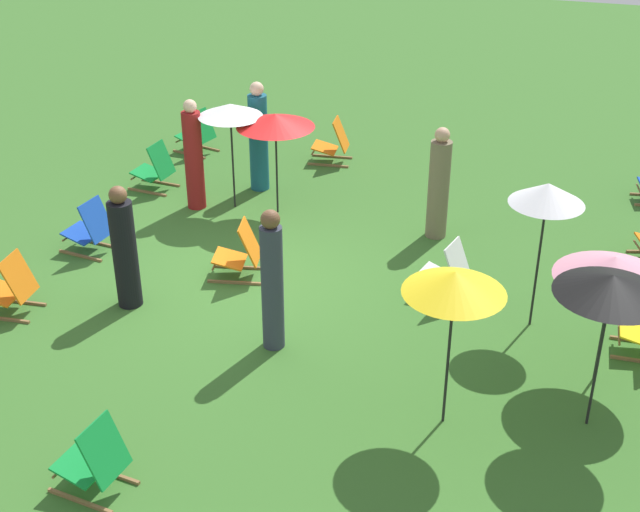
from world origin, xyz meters
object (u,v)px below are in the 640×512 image
object	(u,v)px
person_2	(439,186)
person_3	(272,282)
umbrella_3	(547,194)
person_1	(194,157)
umbrella_0	(455,283)
person_4	(125,250)
umbrella_1	(275,121)
umbrella_5	(614,268)
deckchair_3	(94,461)
deckchair_0	(155,169)
deckchair_10	(240,253)
umbrella_4	(612,285)
person_0	(258,139)
deckchair_8	(333,143)
deckchair_2	(90,229)
umbrella_2	(230,110)
deckchair_11	(11,288)
deckchair_12	(447,273)
deckchair_4	(197,134)

from	to	relation	value
person_2	person_3	distance (m)	3.81
umbrella_3	person_1	bearing A→B (deg)	-109.14
umbrella_0	person_4	bearing A→B (deg)	-104.31
umbrella_1	person_1	world-z (taller)	person_1
person_3	umbrella_5	bearing A→B (deg)	17.15
umbrella_0	umbrella_5	size ratio (longest dim) A/B	1.15
deckchair_3	deckchair_0	bearing A→B (deg)	-150.48
deckchair_3	umbrella_5	xyz separation A→B (m)	(-3.36, 4.57, 1.12)
deckchair_3	umbrella_0	xyz separation A→B (m)	(-2.08, 3.03, 1.37)
deckchair_10	umbrella_4	bearing A→B (deg)	57.24
umbrella_1	person_3	size ratio (longest dim) A/B	0.90
person_4	deckchair_3	bearing A→B (deg)	127.33
person_2	person_0	bearing A→B (deg)	72.38
deckchair_8	umbrella_5	distance (m)	7.40
deckchair_2	umbrella_2	world-z (taller)	umbrella_2
deckchair_8	umbrella_4	distance (m)	8.05
umbrella_3	person_2	size ratio (longest dim) A/B	1.13
deckchair_0	umbrella_1	xyz separation A→B (m)	(0.23, 2.31, 1.19)
umbrella_1	umbrella_3	world-z (taller)	umbrella_3
umbrella_2	umbrella_3	world-z (taller)	umbrella_3
deckchair_11	deckchair_12	distance (m)	5.73
deckchair_10	umbrella_3	world-z (taller)	umbrella_3
deckchair_8	person_1	distance (m)	3.02
deckchair_11	person_0	size ratio (longest dim) A/B	0.44
deckchair_10	umbrella_4	size ratio (longest dim) A/B	0.45
deckchair_10	umbrella_1	xyz separation A→B (m)	(-2.14, -0.24, 1.19)
person_1	deckchair_11	bearing A→B (deg)	-133.91
deckchair_11	umbrella_3	bearing A→B (deg)	99.99
deckchair_11	person_3	size ratio (longest dim) A/B	0.45
deckchair_0	deckchair_8	world-z (taller)	same
person_1	person_2	distance (m)	3.95
person_2	umbrella_0	bearing A→B (deg)	-170.73
deckchair_8	deckchair_11	world-z (taller)	same
deckchair_8	umbrella_3	bearing A→B (deg)	35.69
deckchair_0	person_4	world-z (taller)	person_4
deckchair_2	deckchair_8	distance (m)	5.05
person_3	person_4	size ratio (longest dim) A/B	1.08
deckchair_12	person_2	bearing A→B (deg)	-151.94
deckchair_11	umbrella_0	distance (m)	5.97
deckchair_0	deckchair_4	bearing A→B (deg)	-174.09
deckchair_3	umbrella_1	size ratio (longest dim) A/B	0.50
umbrella_0	person_2	size ratio (longest dim) A/B	1.07
deckchair_2	umbrella_5	distance (m)	7.40
deckchair_3	person_0	bearing A→B (deg)	-164.42
deckchair_3	deckchair_11	distance (m)	3.77
deckchair_10	person_1	xyz separation A→B (m)	(-1.92, -1.58, 0.50)
umbrella_4	person_1	distance (m)	7.47
deckchair_8	deckchair_2	bearing A→B (deg)	-34.47
deckchair_3	deckchair_8	bearing A→B (deg)	-171.41
umbrella_3	deckchair_3	bearing A→B (deg)	-40.71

